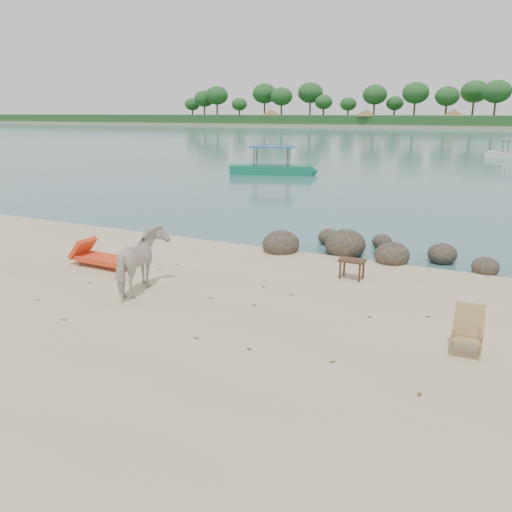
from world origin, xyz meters
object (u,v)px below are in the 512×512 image
Objects in this scene: side_table at (352,270)px; lounge_chair at (105,257)px; cow at (142,263)px; boulders at (354,249)px; deck_chair at (467,334)px; boat_near at (272,151)px.

side_table is 0.31× the size of lounge_chair.
cow is 4.90m from side_table.
deck_chair is at bearing -58.03° from boulders.
lounge_chair is (-5.99, -1.80, 0.05)m from side_table.
deck_chair is (3.27, -5.24, 0.23)m from boulders.
boulders is at bearing 38.29° from lounge_chair.
lounge_chair is 8.81m from deck_chair.
cow is at bearing -26.00° from lounge_chair.
cow is at bearing -123.66° from boulders.
boat_near reaches higher than lounge_chair.
boat_near is at bearing 104.17° from lounge_chair.
lounge_chair reaches higher than side_table.
boulders is 2.29m from side_table.
cow is 0.86× the size of lounge_chair.
boulders is at bearing -75.74° from boat_near.
boulders is at bearing 107.17° from side_table.
cow is 2.78× the size of side_table.
side_table is 6.26m from lounge_chair.
boat_near reaches higher than cow.
side_table is at bearing -77.54° from boat_near.
cow is 0.27× the size of boat_near.
side_table is 0.10× the size of boat_near.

